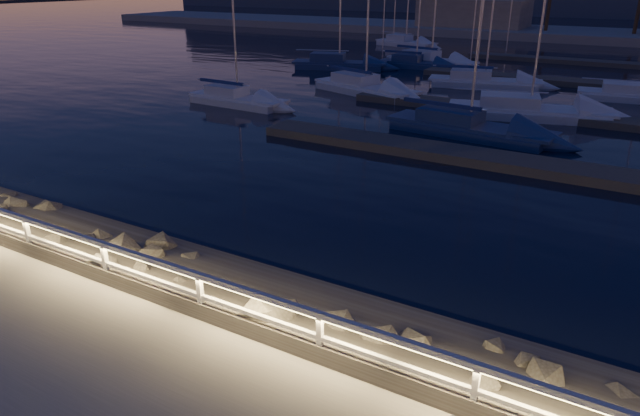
# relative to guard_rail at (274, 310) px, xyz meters

# --- Properties ---
(ground) EXTENTS (400.00, 400.00, 0.00)m
(ground) POSITION_rel_guard_rail_xyz_m (0.07, 0.00, -0.77)
(ground) COLOR gray
(ground) RESTS_ON ground
(harbor_water) EXTENTS (400.00, 440.00, 0.60)m
(harbor_water) POSITION_rel_guard_rail_xyz_m (0.07, 31.22, -1.74)
(harbor_water) COLOR black
(harbor_water) RESTS_ON ground
(guard_rail) EXTENTS (44.11, 0.12, 1.06)m
(guard_rail) POSITION_rel_guard_rail_xyz_m (0.00, 0.00, 0.00)
(guard_rail) COLOR silver
(guard_rail) RESTS_ON ground
(riprap) EXTENTS (33.66, 2.94, 1.38)m
(riprap) POSITION_rel_guard_rail_xyz_m (0.81, 1.36, -0.96)
(riprap) COLOR #615D53
(riprap) RESTS_ON ground
(floating_docks) EXTENTS (22.00, 36.00, 0.40)m
(floating_docks) POSITION_rel_guard_rail_xyz_m (0.07, 32.50, -1.17)
(floating_docks) COLOR #534D45
(floating_docks) RESTS_ON ground
(far_shore) EXTENTS (160.00, 14.00, 5.20)m
(far_shore) POSITION_rel_guard_rail_xyz_m (-0.06, 74.05, -0.48)
(far_shore) COLOR gray
(far_shore) RESTS_ON ground
(sailboat_a) EXTENTS (6.90, 2.39, 11.63)m
(sailboat_a) POSITION_rel_guard_rail_xyz_m (-16.83, 20.02, -0.95)
(sailboat_a) COLOR silver
(sailboat_a) RESTS_ON ground
(sailboat_c) EXTENTS (8.64, 3.46, 14.27)m
(sailboat_c) POSITION_rel_guard_rail_xyz_m (-2.30, 20.27, -0.93)
(sailboat_c) COLOR navy
(sailboat_c) RESTS_ON ground
(sailboat_e) EXTENTS (8.27, 4.75, 13.69)m
(sailboat_e) POSITION_rel_guard_rail_xyz_m (-18.58, 36.29, -0.90)
(sailboat_e) COLOR navy
(sailboat_e) RESTS_ON ground
(sailboat_f) EXTENTS (8.52, 4.83, 14.02)m
(sailboat_f) POSITION_rel_guard_rail_xyz_m (-11.65, 27.48, -0.92)
(sailboat_f) COLOR silver
(sailboat_f) RESTS_ON ground
(sailboat_g) EXTENTS (9.28, 4.76, 15.17)m
(sailboat_g) POSITION_rel_guard_rail_xyz_m (-0.51, 25.67, -0.92)
(sailboat_g) COLOR silver
(sailboat_g) RESTS_ON ground
(sailboat_i) EXTENTS (6.68, 2.14, 11.35)m
(sailboat_i) POSITION_rel_guard_rail_xyz_m (-12.99, 40.14, -0.95)
(sailboat_i) COLOR navy
(sailboat_i) RESTS_ON ground
(sailboat_j) EXTENTS (8.19, 4.05, 13.45)m
(sailboat_j) POSITION_rel_guard_rail_xyz_m (-5.32, 33.97, -0.93)
(sailboat_j) COLOR silver
(sailboat_j) RESTS_ON ground
(sailboat_k) EXTENTS (7.78, 3.13, 12.85)m
(sailboat_k) POSITION_rel_guard_rail_xyz_m (4.75, 34.04, -0.96)
(sailboat_k) COLOR silver
(sailboat_k) RESTS_ON ground
(sailboat_m) EXTENTS (7.69, 3.95, 12.69)m
(sailboat_m) POSITION_rel_guard_rail_xyz_m (-20.13, 55.05, -0.92)
(sailboat_m) COLOR silver
(sailboat_m) RESTS_ON ground
(sailboat_n) EXTENTS (8.60, 4.07, 14.14)m
(sailboat_n) POSITION_rel_guard_rail_xyz_m (-12.40, 42.25, -0.91)
(sailboat_n) COLOR silver
(sailboat_n) RESTS_ON ground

